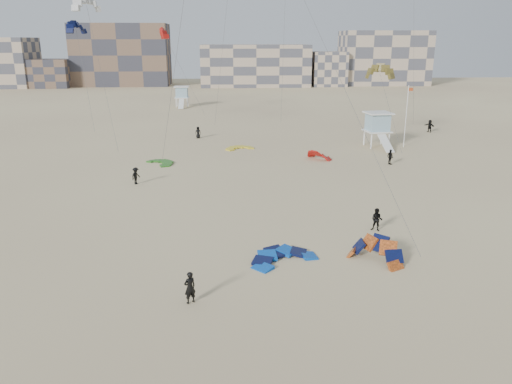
{
  "coord_description": "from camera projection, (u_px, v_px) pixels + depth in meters",
  "views": [
    {
      "loc": [
        0.88,
        -24.39,
        13.28
      ],
      "look_at": [
        2.75,
        6.0,
        3.98
      ],
      "focal_mm": 35.0,
      "sensor_mm": 36.0,
      "label": 1
    }
  ],
  "objects": [
    {
      "name": "lifeguard_tower_far",
      "position": [
        182.0,
        97.0,
        102.97
      ],
      "size": [
        2.98,
        5.72,
        4.21
      ],
      "rotation": [
        0.0,
        0.0,
        0.0
      ],
      "color": "white",
      "rests_on": "ground"
    },
    {
      "name": "kitesurfer_d",
      "position": [
        390.0,
        157.0,
        55.34
      ],
      "size": [
        0.67,
        1.08,
        1.71
      ],
      "primitive_type": "imported",
      "rotation": [
        0.0,
        0.0,
        1.84
      ],
      "color": "black",
      "rests_on": "ground"
    },
    {
      "name": "kite_fly_red",
      "position": [
        164.0,
        34.0,
        83.53
      ],
      "size": [
        8.77,
        5.2,
        14.68
      ],
      "rotation": [
        0.0,
        0.0,
        1.76
      ],
      "color": "red",
      "rests_on": "ground"
    },
    {
      "name": "kitesurfer_b",
      "position": [
        377.0,
        220.0,
        36.01
      ],
      "size": [
        1.03,
        0.97,
        1.69
      ],
      "primitive_type": "imported",
      "rotation": [
        0.0,
        0.0,
        -0.52
      ],
      "color": "black",
      "rests_on": "ground"
    },
    {
      "name": "kite_ground_green",
      "position": [
        161.0,
        164.0,
        55.95
      ],
      "size": [
        4.77,
        4.73,
        0.61
      ],
      "primitive_type": null,
      "rotation": [
        0.05,
        0.0,
        -0.91
      ],
      "color": "#2C7E1E",
      "rests_on": "ground"
    },
    {
      "name": "kitesurfer_e",
      "position": [
        198.0,
        132.0,
        70.26
      ],
      "size": [
        0.85,
        0.6,
        1.63
      ],
      "primitive_type": "imported",
      "rotation": [
        0.0,
        0.0,
        -0.11
      ],
      "color": "black",
      "rests_on": "ground"
    },
    {
      "name": "lifeguard_tower_near",
      "position": [
        377.0,
        130.0,
        64.36
      ],
      "size": [
        3.5,
        6.28,
        4.45
      ],
      "rotation": [
        0.0,
        0.0,
        0.12
      ],
      "color": "white",
      "rests_on": "ground"
    },
    {
      "name": "condo_west_b",
      "position": [
        122.0,
        55.0,
        150.65
      ],
      "size": [
        28.0,
        14.0,
        18.0
      ],
      "primitive_type": "cube",
      "color": "brown",
      "rests_on": "ground"
    },
    {
      "name": "kite_ground_orange",
      "position": [
        375.0,
        261.0,
        31.33
      ],
      "size": [
        5.08,
        5.08,
        3.64
      ],
      "primitive_type": null,
      "rotation": [
        0.91,
        0.0,
        -0.79
      ],
      "color": "orange",
      "rests_on": "ground"
    },
    {
      "name": "condo_mid",
      "position": [
        255.0,
        65.0,
        150.05
      ],
      "size": [
        32.0,
        16.0,
        12.0
      ],
      "primitive_type": "cube",
      "color": "tan",
      "rests_on": "ground"
    },
    {
      "name": "kitesurfer_c",
      "position": [
        136.0,
        176.0,
        47.78
      ],
      "size": [
        1.06,
        1.22,
        1.64
      ],
      "primitive_type": "imported",
      "rotation": [
        0.0,
        0.0,
        1.05
      ],
      "color": "black",
      "rests_on": "ground"
    },
    {
      "name": "kite_fly_navy",
      "position": [
        76.0,
        29.0,
        68.13
      ],
      "size": [
        4.38,
        4.79,
        15.14
      ],
      "rotation": [
        0.0,
        0.0,
        1.14
      ],
      "color": "#090F41",
      "rests_on": "ground"
    },
    {
      "name": "kitesurfer_f",
      "position": [
        430.0,
        126.0,
        74.82
      ],
      "size": [
        1.39,
        1.75,
        1.86
      ],
      "primitive_type": "imported",
      "rotation": [
        0.0,
        0.0,
        -1.0
      ],
      "color": "black",
      "rests_on": "ground"
    },
    {
      "name": "ground",
      "position": [
        212.0,
        295.0,
        27.11
      ],
      "size": [
        320.0,
        320.0,
        0.0
      ],
      "primitive_type": "plane",
      "color": "beige",
      "rests_on": "ground"
    },
    {
      "name": "kite_ground_yellow",
      "position": [
        239.0,
        149.0,
        63.54
      ],
      "size": [
        4.26,
        4.37,
        0.58
      ],
      "primitive_type": null,
      "rotation": [
        0.05,
        0.0,
        0.35
      ],
      "color": "#F9FF23",
      "rests_on": "ground"
    },
    {
      "name": "condo_fill_right",
      "position": [
        328.0,
        69.0,
        149.72
      ],
      "size": [
        10.0,
        10.0,
        10.0
      ],
      "primitive_type": "cube",
      "color": "tan",
      "rests_on": "ground"
    },
    {
      "name": "kitesurfer_main",
      "position": [
        190.0,
        288.0,
        26.05
      ],
      "size": [
        0.78,
        0.7,
        1.78
      ],
      "primitive_type": "imported",
      "rotation": [
        0.0,
        0.0,
        3.69
      ],
      "color": "black",
      "rests_on": "ground"
    },
    {
      "name": "kite_ground_blue",
      "position": [
        283.0,
        260.0,
        31.43
      ],
      "size": [
        5.49,
        5.59,
        1.44
      ],
      "primitive_type": null,
      "rotation": [
        0.15,
        0.0,
        0.47
      ],
      "color": "blue",
      "rests_on": "ground"
    },
    {
      "name": "condo_fill_left",
      "position": [
        50.0,
        73.0,
        145.21
      ],
      "size": [
        12.0,
        10.0,
        8.0
      ],
      "primitive_type": "cube",
      "color": "brown",
      "rests_on": "ground"
    },
    {
      "name": "flagpole",
      "position": [
        406.0,
        115.0,
        63.41
      ],
      "size": [
        0.64,
        0.1,
        7.86
      ],
      "color": "white",
      "rests_on": "ground"
    },
    {
      "name": "kite_fly_grey",
      "position": [
        87.0,
        5.0,
        58.84
      ],
      "size": [
        6.24,
        9.41,
        17.39
      ],
      "rotation": [
        0.0,
        0.0,
        0.83
      ],
      "color": "silver",
      "rests_on": "ground"
    },
    {
      "name": "kite_ground_red_far",
      "position": [
        319.0,
        159.0,
        58.14
      ],
      "size": [
        4.37,
        4.34,
        3.04
      ],
      "primitive_type": null,
      "rotation": [
        0.69,
        0.0,
        2.24
      ],
      "color": "red",
      "rests_on": "ground"
    },
    {
      "name": "kite_fly_olive",
      "position": [
        380.0,
        73.0,
        65.2
      ],
      "size": [
        5.0,
        14.5,
        9.61
      ],
      "rotation": [
        0.0,
        0.0,
        -0.53
      ],
      "color": "olive",
      "rests_on": "ground"
    },
    {
      "name": "condo_east",
      "position": [
        384.0,
        58.0,
        153.72
      ],
      "size": [
        26.0,
        14.0,
        16.0
      ],
      "primitive_type": "cube",
      "color": "tan",
      "rests_on": "ground"
    }
  ]
}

